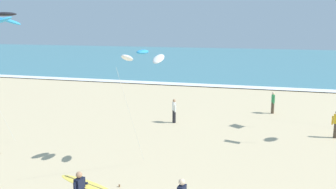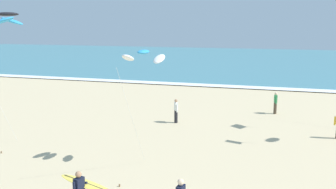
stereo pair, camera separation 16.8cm
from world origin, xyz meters
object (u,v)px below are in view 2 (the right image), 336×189
at_px(kite_arc_charcoal_far, 7,19).
at_px(bystander_white_top, 176,111).
at_px(surfer_trailing, 83,188).
at_px(kite_arc_cobalt_high, 143,56).
at_px(bystander_green_top, 275,103).

xyz_separation_m(kite_arc_charcoal_far, bystander_white_top, (7.33, 6.37, -5.86)).
bearing_deg(kite_arc_charcoal_far, surfer_trailing, -38.64).
xyz_separation_m(kite_arc_charcoal_far, kite_arc_cobalt_high, (7.77, -0.76, -1.68)).
bearing_deg(bystander_white_top, surfer_trailing, -89.10).
height_order(kite_arc_charcoal_far, kite_arc_cobalt_high, kite_arc_charcoal_far).
xyz_separation_m(surfer_trailing, kite_arc_cobalt_high, (0.25, 5.25, 3.95)).
distance_m(kite_arc_charcoal_far, kite_arc_cobalt_high, 7.99).
bearing_deg(bystander_white_top, kite_arc_cobalt_high, -86.43).
xyz_separation_m(surfer_trailing, bystander_green_top, (6.04, 16.80, -0.23)).
distance_m(kite_arc_cobalt_high, bystander_white_top, 8.28).
bearing_deg(bystander_green_top, kite_arc_cobalt_high, -116.63).
height_order(kite_arc_cobalt_high, bystander_white_top, kite_arc_cobalt_high).
relative_size(kite_arc_charcoal_far, bystander_green_top, 4.41).
xyz_separation_m(kite_arc_cobalt_high, bystander_green_top, (5.79, 11.55, -4.18)).
height_order(surfer_trailing, bystander_green_top, surfer_trailing).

